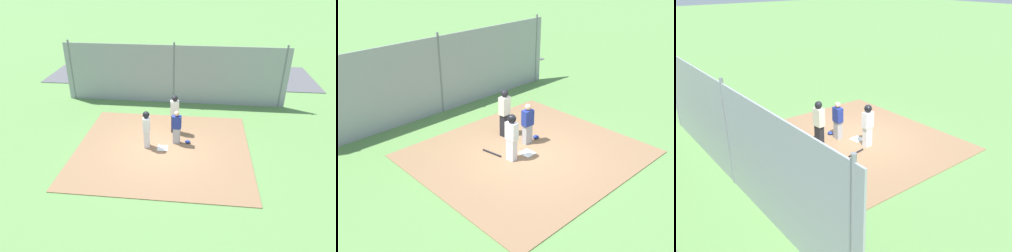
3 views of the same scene
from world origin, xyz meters
The scene contains 10 objects.
ground_plane centered at (0.00, 0.00, 0.00)m, with size 140.00×140.00×0.00m, color #5B8947.
dirt_infield centered at (0.00, 0.00, 0.01)m, with size 7.20×6.40×0.03m, color #896647.
home_plate centered at (0.00, 0.00, 0.04)m, with size 0.44×0.44×0.02m, color white.
catcher centered at (-0.53, -0.53, 0.80)m, with size 0.39×0.28×1.50m.
umpire centered at (-0.36, -1.52, 0.98)m, with size 0.40×0.29×1.80m.
runner centered at (0.67, -0.08, 0.96)m, with size 0.29×0.39×1.64m.
baseball_bat centered at (0.89, -0.81, 0.06)m, with size 0.06×0.06×0.77m, color black.
catcher_mask centered at (-1.02, -0.55, 0.09)m, with size 0.24×0.20×0.12m, color navy.
baseball centered at (0.15, -0.19, 0.07)m, with size 0.07×0.07×0.07m, color white.
backstop_fence centered at (0.00, -4.96, 1.60)m, with size 12.00×0.10×3.35m.
Camera 3 is at (9.55, -8.21, 5.97)m, focal length 38.14 mm.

